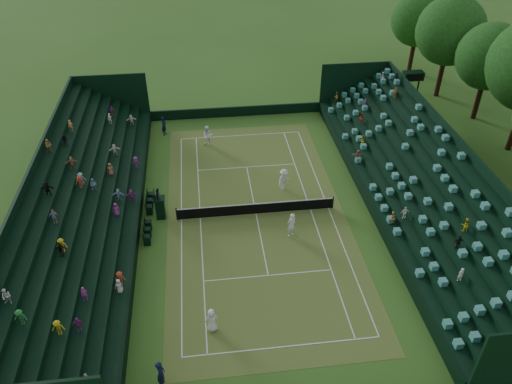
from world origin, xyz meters
The scene contains 18 objects.
ground centered at (0.00, 0.00, 0.00)m, with size 160.00×160.00×0.00m, color #345D1D.
court_surface centered at (0.00, 0.00, 0.01)m, with size 12.97×26.77×0.01m, color #3E7727.
perimeter_wall_north centered at (0.00, 15.88, 0.50)m, with size 17.17×0.20×1.00m, color black.
perimeter_wall_east centered at (8.48, 0.00, 0.50)m, with size 0.20×31.77×1.00m, color black.
perimeter_wall_west centered at (-8.48, 0.00, 0.50)m, with size 0.20×31.77×1.00m, color black.
north_grandstand centered at (12.66, 0.00, 1.55)m, with size 6.60×32.00×4.90m.
south_grandstand centered at (-12.66, 0.00, 1.55)m, with size 6.60×32.00×4.90m.
tennis_net centered at (0.00, 0.00, 0.53)m, with size 11.67×0.10×1.06m.
scoreboard_tower centered at (17.75, 16.00, 3.14)m, with size 2.00×1.00×3.70m.
tree_row centered at (22.74, 10.11, 6.73)m, with size 10.24×37.19×11.67m.
umpire_chair centered at (-6.95, 0.45, 1.11)m, with size 0.83×0.83×2.60m.
courtside_chairs centered at (-7.81, 0.11, 0.39)m, with size 0.47×5.45×1.03m.
player_near_west centered at (-3.75, -10.23, 0.80)m, with size 0.79×0.51×1.61m, color white.
player_near_east centered at (2.13, -2.73, 0.97)m, with size 0.71×0.46×1.94m, color white.
player_far_west centered at (-3.04, 10.47, 0.97)m, with size 0.94×0.73×1.93m, color white.
player_far_east centered at (2.56, 2.89, 0.92)m, with size 1.19×0.68×1.83m, color white.
line_judge_north centered at (-7.00, 13.00, 0.90)m, with size 0.66×0.43×1.81m, color black.
line_judge_south centered at (-6.46, -13.40, 0.91)m, with size 0.66×0.43×1.81m, color black.
Camera 1 is at (-3.55, -28.79, 22.88)m, focal length 35.00 mm.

